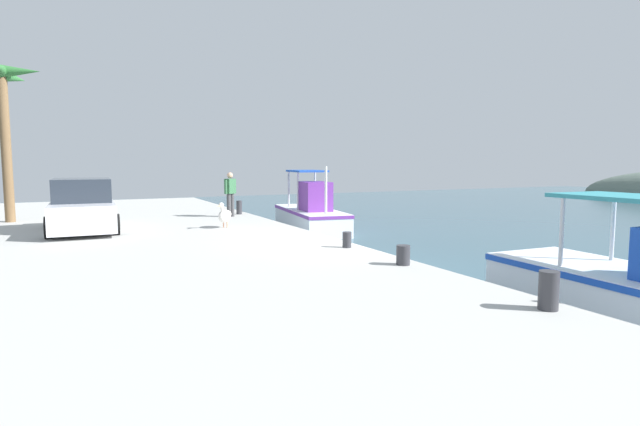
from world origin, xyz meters
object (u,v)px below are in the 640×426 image
at_px(fishing_boat_nearest, 311,214).
at_px(parked_car, 83,207).
at_px(pelican, 225,215).
at_px(mooring_bollard_nearest, 239,207).
at_px(fisherman_standing, 230,192).
at_px(mooring_bollard_third, 403,255).
at_px(mooring_bollard_second, 347,240).
at_px(mooring_bollard_fourth, 549,290).
at_px(palm_tree, 1,95).

xyz_separation_m(fishing_boat_nearest, parked_car, (2.39, -8.67, 0.82)).
distance_m(pelican, mooring_bollard_nearest, 4.17).
bearing_deg(mooring_bollard_nearest, pelican, -23.26).
bearing_deg(mooring_bollard_nearest, fisherman_standing, -36.62).
xyz_separation_m(pelican, fisherman_standing, (-3.06, 1.07, 0.53)).
distance_m(pelican, mooring_bollard_third, 7.41).
distance_m(mooring_bollard_second, mooring_bollard_third, 2.30).
bearing_deg(parked_car, pelican, 73.88).
height_order(mooring_bollard_fourth, palm_tree, palm_tree).
bearing_deg(fisherman_standing, palm_tree, -103.25).
xyz_separation_m(pelican, mooring_bollard_second, (4.93, 1.64, -0.21)).
bearing_deg(mooring_bollard_second, palm_tree, -140.76).
bearing_deg(mooring_bollard_third, palm_tree, -146.55).
distance_m(pelican, mooring_bollard_fourth, 10.76).
relative_size(parked_car, palm_tree, 0.78).
bearing_deg(palm_tree, mooring_bollard_second, 39.24).
relative_size(pelican, mooring_bollard_nearest, 1.65).
bearing_deg(pelican, fisherman_standing, 160.65).
bearing_deg(pelican, mooring_bollard_third, 12.83).
distance_m(fishing_boat_nearest, mooring_bollard_third, 11.19).
xyz_separation_m(pelican, mooring_bollard_fourth, (10.63, 1.64, -0.13)).
xyz_separation_m(fishing_boat_nearest, mooring_bollard_second, (8.47, -3.03, 0.30)).
distance_m(parked_car, palm_tree, 5.61).
height_order(fisherman_standing, mooring_bollard_third, fisherman_standing).
distance_m(fisherman_standing, mooring_bollard_fourth, 13.72).
xyz_separation_m(mooring_bollard_third, mooring_bollard_fourth, (3.41, 0.00, 0.08)).
relative_size(mooring_bollard_third, mooring_bollard_fourth, 0.72).
distance_m(fishing_boat_nearest, parked_car, 9.04).
distance_m(fisherman_standing, mooring_bollard_nearest, 1.16).
height_order(mooring_bollard_second, mooring_bollard_fourth, mooring_bollard_fourth).
height_order(mooring_bollard_second, mooring_bollard_third, mooring_bollard_third).
relative_size(pelican, fisherman_standing, 0.53).
bearing_deg(mooring_bollard_third, fishing_boat_nearest, 164.31).
bearing_deg(mooring_bollard_third, mooring_bollard_fourth, 0.00).
distance_m(fishing_boat_nearest, mooring_bollard_nearest, 3.06).
distance_m(mooring_bollard_nearest, mooring_bollard_second, 8.75).
xyz_separation_m(pelican, palm_tree, (-4.79, -6.29, 3.92)).
bearing_deg(pelican, parked_car, -106.12).
bearing_deg(mooring_bollard_fourth, mooring_bollard_third, -180.00).
height_order(fishing_boat_nearest, fisherman_standing, fishing_boat_nearest).
height_order(fishing_boat_nearest, mooring_bollard_third, fishing_boat_nearest).
bearing_deg(fisherman_standing, fishing_boat_nearest, 97.77).
xyz_separation_m(fisherman_standing, mooring_bollard_nearest, (-0.77, 0.57, -0.66)).
height_order(pelican, mooring_bollard_third, pelican).
relative_size(fishing_boat_nearest, fisherman_standing, 3.48).
bearing_deg(mooring_bollard_fourth, pelican, -171.21).
bearing_deg(palm_tree, mooring_bollard_nearest, 83.06).
height_order(fishing_boat_nearest, parked_car, fishing_boat_nearest).
xyz_separation_m(pelican, mooring_bollard_nearest, (-3.83, 1.64, -0.13)).
xyz_separation_m(mooring_bollard_nearest, mooring_bollard_third, (11.05, -0.00, -0.07)).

